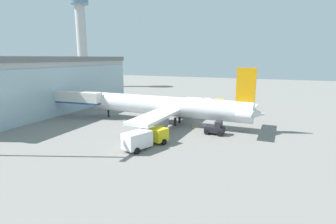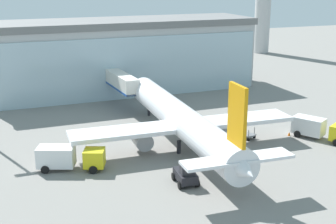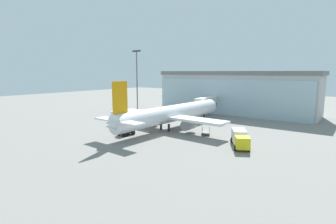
{
  "view_description": "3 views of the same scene",
  "coord_description": "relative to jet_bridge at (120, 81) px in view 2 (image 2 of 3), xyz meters",
  "views": [
    {
      "loc": [
        -47.31,
        -12.47,
        12.78
      ],
      "look_at": [
        -3.54,
        5.71,
        2.87
      ],
      "focal_mm": 28.0,
      "sensor_mm": 36.0,
      "label": 1
    },
    {
      "loc": [
        -22.01,
        -44.19,
        20.68
      ],
      "look_at": [
        -2.89,
        6.88,
        4.65
      ],
      "focal_mm": 50.0,
      "sensor_mm": 36.0,
      "label": 2
    },
    {
      "loc": [
        33.77,
        -39.22,
        12.73
      ],
      "look_at": [
        -2.41,
        7.42,
        3.67
      ],
      "focal_mm": 28.0,
      "sensor_mm": 36.0,
      "label": 3
    }
  ],
  "objects": [
    {
      "name": "pushback_tug",
      "position": [
        -1.41,
        -31.09,
        -3.2
      ],
      "size": [
        2.4,
        3.34,
        2.3
      ],
      "rotation": [
        0.0,
        0.0,
        1.49
      ],
      "color": "black",
      "rests_on": "ground"
    },
    {
      "name": "catering_truck",
      "position": [
        -12.07,
        -23.21,
        -2.7
      ],
      "size": [
        7.6,
        4.67,
        2.65
      ],
      "rotation": [
        0.0,
        0.0,
        5.92
      ],
      "color": "yellow",
      "rests_on": "ground"
    },
    {
      "name": "terminal_building",
      "position": [
        3.42,
        10.91,
        2.32
      ],
      "size": [
        48.97,
        14.3,
        12.99
      ],
      "rotation": [
        0.0,
        0.0,
        0.02
      ],
      "color": "#AEAEAE",
      "rests_on": "ground"
    },
    {
      "name": "airplane",
      "position": [
        2.3,
        -20.84,
        -0.76
      ],
      "size": [
        28.08,
        36.77,
        11.1
      ],
      "rotation": [
        0.0,
        0.0,
        1.54
      ],
      "color": "silver",
      "rests_on": "ground"
    },
    {
      "name": "safety_cone_wingtip",
      "position": [
        17.33,
        -22.09,
        -3.9
      ],
      "size": [
        0.36,
        0.36,
        0.55
      ],
      "primitive_type": "cone",
      "color": "orange",
      "rests_on": "ground"
    },
    {
      "name": "baggage_cart",
      "position": [
        11.24,
        -20.73,
        -3.67
      ],
      "size": [
        2.74,
        3.22,
        1.5
      ],
      "rotation": [
        0.0,
        0.0,
        2.07
      ],
      "color": "slate",
      "rests_on": "ground"
    },
    {
      "name": "ground",
      "position": [
        3.42,
        -27.59,
        -4.17
      ],
      "size": [
        240.0,
        240.0,
        0.0
      ],
      "primitive_type": "plane",
      "color": "gray"
    },
    {
      "name": "jet_bridge",
      "position": [
        0.0,
        0.0,
        0.0
      ],
      "size": [
        3.06,
        12.37,
        5.55
      ],
      "rotation": [
        0.0,
        0.0,
        1.64
      ],
      "color": "silver",
      "rests_on": "ground"
    },
    {
      "name": "safety_cone_nose",
      "position": [
        0.6,
        -26.48,
        -3.9
      ],
      "size": [
        0.36,
        0.36,
        0.55
      ],
      "primitive_type": "cone",
      "color": "orange",
      "rests_on": "ground"
    },
    {
      "name": "fuel_truck",
      "position": [
        20.1,
        -24.51,
        -2.7
      ],
      "size": [
        5.6,
        7.41,
        2.65
      ],
      "rotation": [
        0.0,
        0.0,
        5.24
      ],
      "color": "yellow",
      "rests_on": "ground"
    }
  ]
}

